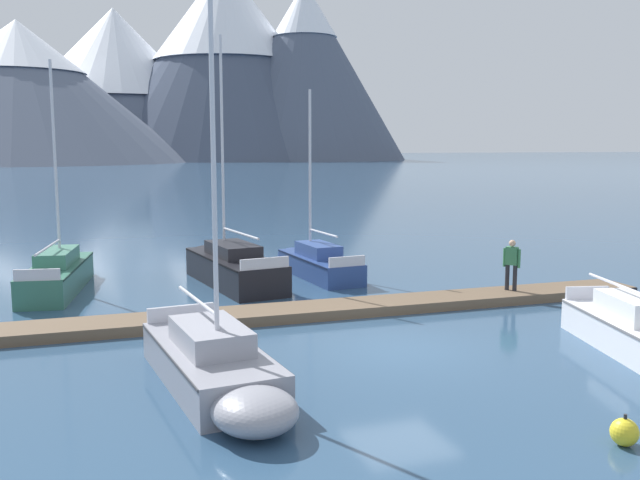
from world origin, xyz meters
The scene contains 13 objects.
ground_plane centered at (0.00, 0.00, 0.00)m, with size 700.00×700.00×0.00m, color #2D4C6B.
mountain_shoulder_ridge centered at (-19.91, 201.47, 20.41)m, with size 95.29×95.29×39.56m.
mountain_east_summit centered at (8.41, 235.31, 27.14)m, with size 93.26×93.26×50.45m.
mountain_rear_spur centered at (43.96, 222.82, 34.62)m, with size 93.37×93.37×65.31m.
mountain_north_horn centered at (66.72, 206.71, 29.11)m, with size 66.51×66.51×57.07m.
dock centered at (0.00, 4.00, 0.14)m, with size 20.77×2.27×0.30m.
sailboat_nearest_berth centered at (-8.15, 10.68, 0.61)m, with size 2.61×6.83×8.01m.
sailboat_second_berth centered at (-4.95, -1.42, 0.55)m, with size 2.32×6.43×8.54m.
sailboat_mid_dock_port centered at (-2.20, 9.95, 0.64)m, with size 2.71×7.36×9.06m.
sailboat_mid_dock_starboard centered at (1.29, 10.16, 0.53)m, with size 1.96×6.01×7.22m.
sailboat_far_berth centered at (5.17, -2.48, 0.57)m, with size 2.66×5.85×9.10m.
person_on_dock centered at (6.00, 3.92, 1.26)m, with size 0.40×0.49×1.69m.
mooring_buoy_channel_marker centered at (1.09, -6.39, 0.24)m, with size 0.48×0.48×0.56m.
Camera 1 is at (-7.64, -15.29, 5.13)m, focal length 39.07 mm.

